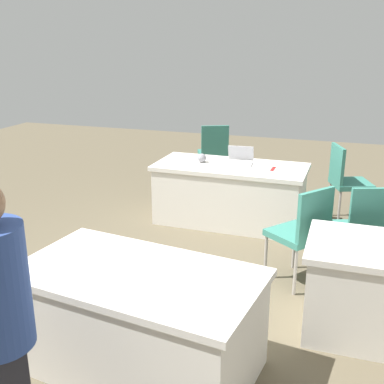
{
  "coord_description": "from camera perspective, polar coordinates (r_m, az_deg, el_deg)",
  "views": [
    {
      "loc": [
        -1.23,
        3.71,
        2.2
      ],
      "look_at": [
        0.03,
        -0.1,
        0.9
      ],
      "focal_mm": 44.51,
      "sensor_mm": 36.0,
      "label": 1
    }
  ],
  "objects": [
    {
      "name": "yarn_ball",
      "position": [
        5.9,
        1.19,
        4.11
      ],
      "size": [
        0.11,
        0.11,
        0.11
      ],
      "primitive_type": "sphere",
      "color": "gray",
      "rests_on": "table_foreground"
    },
    {
      "name": "chair_near_front",
      "position": [
        6.15,
        17.97,
        1.57
      ],
      "size": [
        0.57,
        0.57,
        0.97
      ],
      "rotation": [
        0.0,
        0.0,
        1.93
      ],
      "color": "#9E9993",
      "rests_on": "ground"
    },
    {
      "name": "chair_aisle",
      "position": [
        4.44,
        13.14,
        -4.39
      ],
      "size": [
        0.62,
        0.62,
        0.95
      ],
      "rotation": [
        0.0,
        0.0,
        4.06
      ],
      "color": "#9E9993",
      "rests_on": "ground"
    },
    {
      "name": "chair_tucked_right",
      "position": [
        4.62,
        20.14,
        -3.92
      ],
      "size": [
        0.56,
        0.56,
        0.97
      ],
      "rotation": [
        0.0,
        0.0,
        3.47
      ],
      "color": "#9E9993",
      "rests_on": "ground"
    },
    {
      "name": "table_mid_right",
      "position": [
        3.37,
        -6.33,
        -15.02
      ],
      "size": [
        1.74,
        1.11,
        0.73
      ],
      "rotation": [
        0.0,
        0.0,
        -0.13
      ],
      "color": "silver",
      "rests_on": "ground"
    },
    {
      "name": "scissors_red",
      "position": [
        5.67,
        9.68,
        2.76
      ],
      "size": [
        0.04,
        0.18,
        0.01
      ],
      "primitive_type": "cube",
      "rotation": [
        0.0,
        0.0,
        1.55
      ],
      "color": "red",
      "rests_on": "table_foreground"
    },
    {
      "name": "chair_tucked_left",
      "position": [
        7.42,
        2.61,
        5.02
      ],
      "size": [
        0.58,
        0.58,
        0.95
      ],
      "rotation": [
        0.0,
        0.0,
        3.56
      ],
      "color": "#9E9993",
      "rests_on": "ground"
    },
    {
      "name": "ground_plane",
      "position": [
        4.48,
        0.04,
        -11.42
      ],
      "size": [
        14.4,
        14.4,
        0.0
      ],
      "primitive_type": "plane",
      "color": "brown"
    },
    {
      "name": "table_foreground",
      "position": [
        5.9,
        4.57,
        -0.19
      ],
      "size": [
        1.84,
        0.88,
        0.73
      ],
      "rotation": [
        0.0,
        0.0,
        -0.02
      ],
      "color": "silver",
      "rests_on": "ground"
    },
    {
      "name": "laptop_silver",
      "position": [
        5.86,
        5.73,
        3.78
      ],
      "size": [
        0.34,
        0.32,
        0.21
      ],
      "rotation": [
        0.0,
        0.0,
        0.08
      ],
      "color": "silver",
      "rests_on": "table_foreground"
    }
  ]
}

